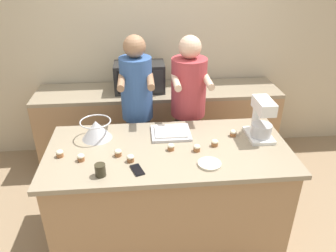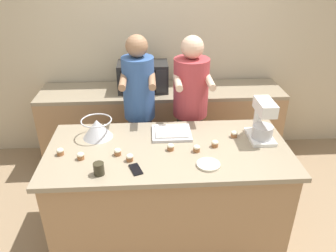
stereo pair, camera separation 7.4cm
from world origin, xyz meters
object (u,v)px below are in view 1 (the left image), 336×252
object	(u,v)px
cupcake_2	(118,153)
cupcake_7	(171,147)
cupcake_0	(81,157)
cupcake_6	(197,148)
cupcake_3	(60,153)
stand_mixer	(261,121)
cupcake_1	(130,158)
person_left	(138,115)
cupcake_4	(215,143)
mixing_bowl	(96,129)
baking_tray	(171,132)
microwave_oven	(140,77)
small_plate	(209,164)
drinking_glass	(100,170)
cupcake_5	(233,133)
cell_phone	(137,170)
person_right	(188,114)

from	to	relation	value
cupcake_2	cupcake_7	bearing A→B (deg)	6.39
cupcake_0	cupcake_6	world-z (taller)	same
cupcake_3	cupcake_7	bearing A→B (deg)	1.11
stand_mixer	cupcake_1	bearing A→B (deg)	-166.13
cupcake_0	cupcake_3	xyz separation A→B (m)	(-0.17, 0.07, 0.00)
cupcake_3	cupcake_6	size ratio (longest dim) A/B	1.00
person_left	cupcake_4	world-z (taller)	person_left
cupcake_4	cupcake_3	bearing A→B (deg)	-177.99
mixing_bowl	baking_tray	world-z (taller)	mixing_bowl
microwave_oven	cupcake_4	distance (m)	1.41
cupcake_6	cupcake_2	bearing A→B (deg)	-178.78
mixing_bowl	cupcake_0	bearing A→B (deg)	-104.57
small_plate	cupcake_1	world-z (taller)	cupcake_1
cupcake_1	cupcake_6	size ratio (longest dim) A/B	1.00
cupcake_3	cupcake_6	world-z (taller)	same
drinking_glass	cupcake_7	bearing A→B (deg)	28.70
baking_tray	cupcake_5	xyz separation A→B (m)	(0.54, -0.08, 0.01)
baking_tray	cell_phone	size ratio (longest dim) A/B	2.13
drinking_glass	small_plate	xyz separation A→B (m)	(0.80, 0.06, -0.04)
person_left	drinking_glass	bearing A→B (deg)	-104.97
person_right	cupcake_1	xyz separation A→B (m)	(-0.57, -0.86, 0.07)
cupcake_3	cupcake_4	bearing A→B (deg)	2.01
microwave_oven	small_plate	distance (m)	1.62
person_left	cupcake_1	distance (m)	0.86
stand_mixer	drinking_glass	size ratio (longest dim) A/B	3.81
mixing_bowl	cupcake_5	xyz separation A→B (m)	(1.17, -0.07, -0.06)
drinking_glass	cupcake_5	size ratio (longest dim) A/B	1.59
cupcake_1	small_plate	bearing A→B (deg)	-9.50
stand_mixer	cupcake_2	size ratio (longest dim) A/B	6.08
person_left	cupcake_2	world-z (taller)	person_left
cell_phone	cupcake_3	size ratio (longest dim) A/B	2.73
person_right	baking_tray	world-z (taller)	person_right
cell_phone	cupcake_6	xyz separation A→B (m)	(0.48, 0.22, 0.02)
person_left	small_plate	xyz separation A→B (m)	(0.53, -0.96, 0.03)
cupcake_0	person_right	bearing A→B (deg)	40.74
person_left	baking_tray	bearing A→B (deg)	-58.55
cell_phone	cupcake_4	world-z (taller)	cupcake_4
stand_mixer	cell_phone	xyz separation A→B (m)	(-1.05, -0.39, -0.15)
microwave_oven	cupcake_2	bearing A→B (deg)	-98.20
cupcake_5	microwave_oven	bearing A→B (deg)	125.02
stand_mixer	cupcake_3	bearing A→B (deg)	-174.65
small_plate	cupcake_0	world-z (taller)	cupcake_0
cupcake_5	cell_phone	bearing A→B (deg)	-152.51
mixing_bowl	cupcake_0	xyz separation A→B (m)	(-0.09, -0.34, -0.06)
cupcake_6	cupcake_7	bearing A→B (deg)	170.67
cupcake_7	microwave_oven	bearing A→B (deg)	99.86
cupcake_6	mixing_bowl	bearing A→B (deg)	160.72
person_right	cupcake_0	bearing A→B (deg)	-139.26
stand_mixer	cupcake_5	world-z (taller)	stand_mixer
person_left	cupcake_5	distance (m)	0.99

